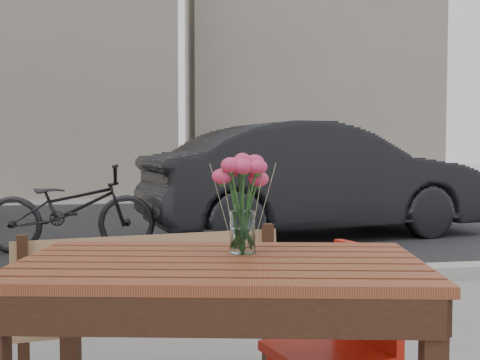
# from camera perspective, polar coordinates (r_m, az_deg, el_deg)

# --- Properties ---
(street) EXTENTS (30.00, 8.12, 0.12)m
(street) POSITION_cam_1_polar(r_m,az_deg,el_deg) (7.14, -9.45, -6.25)
(street) COLOR black
(street) RESTS_ON ground
(backdrop_buildings) EXTENTS (15.50, 4.00, 8.00)m
(backdrop_buildings) POSITION_cam_1_polar(r_m,az_deg,el_deg) (16.56, -9.30, 11.40)
(backdrop_buildings) COLOR gray
(backdrop_buildings) RESTS_ON ground
(main_table) EXTENTS (1.44, 1.02, 0.81)m
(main_table) POSITION_cam_1_polar(r_m,az_deg,el_deg) (2.01, -1.93, -11.30)
(main_table) COLOR #592B17
(main_table) RESTS_ON ground
(main_bench) EXTENTS (1.34, 0.60, 0.81)m
(main_bench) POSITION_cam_1_polar(r_m,az_deg,el_deg) (2.90, -7.88, -10.65)
(main_bench) COLOR #9F7752
(main_bench) RESTS_ON ground
(red_chair) EXTENTS (0.49, 0.49, 0.80)m
(red_chair) POSITION_cam_1_polar(r_m,az_deg,el_deg) (2.40, 9.91, -14.26)
(red_chair) COLOR red
(red_chair) RESTS_ON ground
(main_vase) EXTENTS (0.19, 0.19, 0.35)m
(main_vase) POSITION_cam_1_polar(r_m,az_deg,el_deg) (2.08, 0.24, -1.06)
(main_vase) COLOR white
(main_vase) RESTS_ON main_table
(parked_car) EXTENTS (4.77, 2.40, 1.50)m
(parked_car) POSITION_cam_1_polar(r_m,az_deg,el_deg) (8.07, 7.11, -0.02)
(parked_car) COLOR black
(parked_car) RESTS_ON ground
(bicycle) EXTENTS (1.91, 0.71, 0.99)m
(bicycle) POSITION_cam_1_polar(r_m,az_deg,el_deg) (7.08, -15.78, -2.59)
(bicycle) COLOR black
(bicycle) RESTS_ON ground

